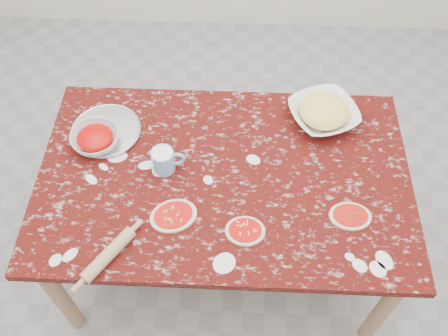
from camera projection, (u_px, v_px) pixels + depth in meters
ground at (224, 252)px, 2.69m from camera, size 4.00×4.00×0.00m
worktable at (224, 186)px, 2.15m from camera, size 1.60×1.00×0.75m
pizza_tray at (106, 131)px, 2.21m from camera, size 0.42×0.42×0.01m
sauce_bowl at (95, 139)px, 2.15m from camera, size 0.25×0.25×0.07m
cheese_bowl at (323, 114)px, 2.23m from camera, size 0.40×0.40×0.07m
flour_mug at (164, 160)px, 2.05m from camera, size 0.14×0.10×0.11m
pizza_left at (173, 216)px, 1.95m from camera, size 0.23×0.21×0.02m
pizza_mid at (245, 231)px, 1.91m from camera, size 0.16×0.13×0.02m
pizza_right at (350, 216)px, 1.95m from camera, size 0.17×0.13×0.02m
rolling_pin at (109, 254)px, 1.83m from camera, size 0.18×0.24×0.05m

